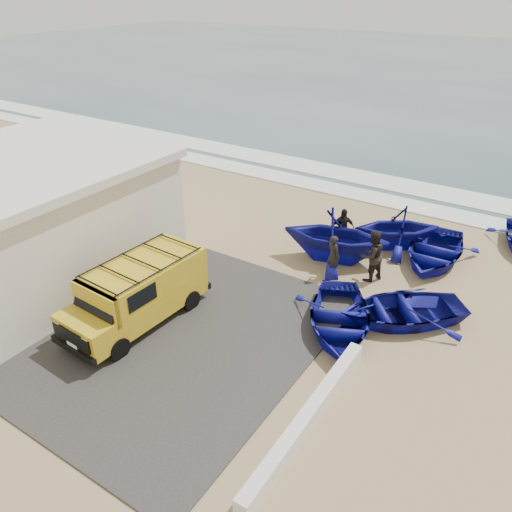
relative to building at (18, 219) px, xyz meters
The scene contains 16 objects.
ground 8.06m from the building, 14.93° to the left, with size 160.00×160.00×0.00m, color tan.
slab 5.90m from the building, ahead, with size 12.00×10.00×0.05m, color #3B3836.
ocean 58.52m from the building, 82.63° to the left, with size 180.00×88.00×0.01m, color #385166.
surf_line 16.02m from the building, 61.82° to the left, with size 180.00×1.60×0.06m, color white.
surf_wash 18.25m from the building, 65.56° to the left, with size 180.00×2.20×0.04m, color white.
building is the anchor object (origin of this frame).
parapet 12.68m from the building, ahead, with size 0.35×6.00×0.55m, color silver.
van 5.94m from the building, ahead, with size 2.20×5.00×2.10m.
boat_near_left 11.98m from the building, 14.85° to the left, with size 2.94×4.11×0.85m, color #12148F.
boat_near_right 13.87m from the building, 19.44° to the left, with size 2.94×4.11×0.85m, color #12148F.
boat_mid_left 11.84m from the building, 37.01° to the left, with size 3.54×4.10×2.16m, color #12148F.
boat_mid_right 15.78m from the building, 35.54° to the left, with size 3.04×4.25×0.88m, color #12148F.
boat_far_left 14.61m from the building, 40.41° to the left, with size 3.00×3.48×1.83m, color #12148F.
fisherman_front 11.59m from the building, 31.00° to the left, with size 0.61×0.40×1.67m, color black.
fisherman_middle 12.94m from the building, 30.04° to the left, with size 0.97×0.75×1.99m, color black.
fisherman_back 12.40m from the building, 41.58° to the left, with size 1.02×0.42×1.74m, color black.
Camera 1 is at (8.71, -11.13, 9.81)m, focal length 35.00 mm.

